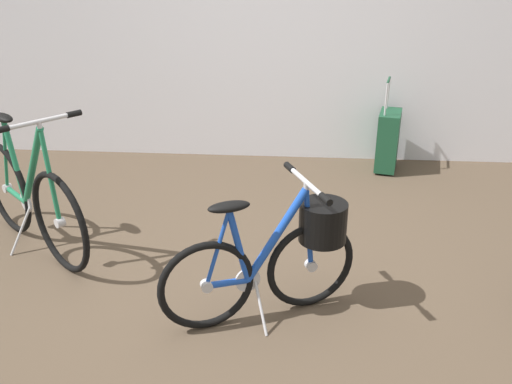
{
  "coord_description": "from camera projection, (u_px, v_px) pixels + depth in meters",
  "views": [
    {
      "loc": [
        0.26,
        -2.72,
        1.88
      ],
      "look_at": [
        0.04,
        0.24,
        0.55
      ],
      "focal_mm": 38.75,
      "sensor_mm": 36.0,
      "label": 1
    }
  ],
  "objects": [
    {
      "name": "ground_plane",
      "position": [
        247.0,
        293.0,
        3.26
      ],
      "size": [
        7.04,
        7.04,
        0.0
      ],
      "primitive_type": "plane",
      "color": "brown"
    },
    {
      "name": "back_wall",
      "position": [
        270.0,
        10.0,
        4.87
      ],
      "size": [
        7.04,
        0.1,
        2.71
      ],
      "primitive_type": "cube",
      "color": "silver",
      "rests_on": "ground_plane"
    },
    {
      "name": "folding_bike_foreground",
      "position": [
        283.0,
        251.0,
        2.95
      ],
      "size": [
        1.03,
        0.6,
        0.79
      ],
      "color": "black",
      "rests_on": "ground_plane"
    },
    {
      "name": "display_bike_left",
      "position": [
        31.0,
        198.0,
        3.6
      ],
      "size": [
        1.1,
        0.93,
        0.98
      ],
      "color": "black",
      "rests_on": "ground_plane"
    },
    {
      "name": "rolling_suitcase",
      "position": [
        388.0,
        140.0,
        4.95
      ],
      "size": [
        0.25,
        0.39,
        0.83
      ],
      "color": "#19472D",
      "rests_on": "ground_plane"
    }
  ]
}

